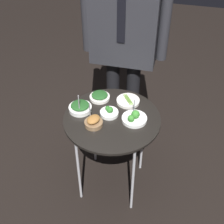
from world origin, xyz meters
name	(u,v)px	position (x,y,z in m)	size (l,w,h in m)	color
ground_plane	(112,181)	(0.00, 0.00, 0.00)	(8.00, 8.00, 0.00)	black
serving_cart	(112,123)	(0.00, 0.00, 0.65)	(0.67, 0.67, 0.71)	black
bowl_broccoli_front_left	(109,112)	(-0.03, 0.03, 0.73)	(0.13, 0.13, 0.07)	white
bowl_roast_back_left	(94,122)	(-0.10, -0.10, 0.74)	(0.12, 0.12, 0.17)	brown
bowl_broccoli_mid_right	(134,118)	(0.15, 0.01, 0.73)	(0.17, 0.17, 0.14)	white
bowl_asparagus_near_rim	(128,101)	(0.07, 0.19, 0.72)	(0.17, 0.17, 0.03)	silver
bowl_spinach_far_rim	(100,96)	(-0.14, 0.18, 0.73)	(0.15, 0.15, 0.05)	silver
bowl_spinach_center	(80,107)	(-0.23, 0.02, 0.73)	(0.16, 0.16, 0.16)	white
waiter_figure	(124,31)	(-0.03, 0.51, 1.10)	(0.64, 0.24, 1.74)	black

